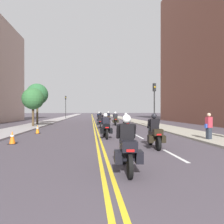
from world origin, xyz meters
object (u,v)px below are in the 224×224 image
at_px(motorcycle_6, 99,119).
at_px(traffic_cone_2, 38,129).
at_px(motorcycle_7, 108,118).
at_px(traffic_cone_1, 12,137).
at_px(pedestrian_1, 209,127).
at_px(street_tree_0, 37,94).
at_px(street_tree_1, 33,99).
at_px(motorcycle_2, 106,128).
at_px(motorcycle_3, 126,124).
at_px(traffic_light_near, 154,97).
at_px(motorcycle_5, 115,120).
at_px(motorcycle_1, 155,134).
at_px(motorcycle_4, 100,122).
at_px(traffic_light_far, 66,103).
at_px(motorcycle_0, 127,148).

distance_m(motorcycle_6, traffic_cone_2, 13.27).
bearing_deg(motorcycle_7, traffic_cone_1, -105.22).
distance_m(pedestrian_1, street_tree_0, 20.69).
bearing_deg(street_tree_1, motorcycle_2, -53.49).
bearing_deg(motorcycle_7, street_tree_1, -130.24).
xyz_separation_m(traffic_cone_1, pedestrian_1, (10.92, -0.07, 0.50)).
height_order(motorcycle_3, traffic_light_near, traffic_light_near).
xyz_separation_m(motorcycle_6, traffic_light_near, (5.31, -8.00, 2.51)).
relative_size(motorcycle_2, street_tree_1, 0.50).
bearing_deg(motorcycle_5, motorcycle_1, -87.67).
bearing_deg(motorcycle_4, motorcycle_1, -77.55).
xyz_separation_m(motorcycle_7, traffic_cone_2, (-6.85, -16.10, -0.34)).
relative_size(traffic_light_far, pedestrian_1, 3.13).
height_order(motorcycle_4, motorcycle_5, motorcycle_5).
relative_size(motorcycle_7, traffic_light_far, 0.44).
bearing_deg(motorcycle_7, traffic_cone_2, -110.17).
bearing_deg(motorcycle_4, motorcycle_3, -58.13).
bearing_deg(traffic_light_near, motorcycle_4, 176.42).
distance_m(traffic_cone_1, street_tree_0, 15.92).
height_order(motorcycle_4, traffic_cone_1, motorcycle_4).
height_order(motorcycle_7, traffic_light_near, traffic_light_near).
height_order(motorcycle_4, street_tree_0, street_tree_0).
bearing_deg(motorcycle_3, motorcycle_4, 118.98).
bearing_deg(traffic_cone_1, motorcycle_2, 20.14).
relative_size(traffic_light_near, street_tree_0, 0.88).
relative_size(motorcycle_0, motorcycle_1, 1.00).
bearing_deg(motorcycle_6, motorcycle_7, 67.65).
height_order(motorcycle_1, motorcycle_6, motorcycle_6).
distance_m(motorcycle_7, traffic_cone_1, 22.18).
xyz_separation_m(motorcycle_3, motorcycle_5, (-0.02, 7.54, 0.03)).
height_order(motorcycle_6, pedestrian_1, motorcycle_6).
relative_size(motorcycle_6, street_tree_0, 0.43).
height_order(motorcycle_5, street_tree_0, street_tree_0).
relative_size(traffic_light_near, street_tree_1, 1.08).
height_order(motorcycle_0, traffic_cone_1, motorcycle_0).
bearing_deg(motorcycle_5, motorcycle_4, -114.47).
distance_m(motorcycle_1, motorcycle_2, 4.29).
bearing_deg(traffic_cone_2, traffic_light_near, 21.56).
relative_size(motorcycle_5, motorcycle_7, 0.98).
relative_size(motorcycle_3, motorcycle_4, 0.97).
bearing_deg(motorcycle_4, motorcycle_7, 83.64).
xyz_separation_m(traffic_cone_2, pedestrian_1, (10.88, -5.04, 0.50)).
height_order(motorcycle_4, pedestrian_1, pedestrian_1).
bearing_deg(street_tree_0, motorcycle_0, -69.57).
relative_size(motorcycle_6, motorcycle_7, 1.00).
xyz_separation_m(motorcycle_4, traffic_cone_1, (-5.09, -9.50, -0.30)).
height_order(motorcycle_1, traffic_cone_1, motorcycle_1).
height_order(motorcycle_2, motorcycle_5, motorcycle_5).
xyz_separation_m(motorcycle_7, traffic_light_near, (3.72, -11.93, 2.49)).
height_order(motorcycle_1, street_tree_1, street_tree_1).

